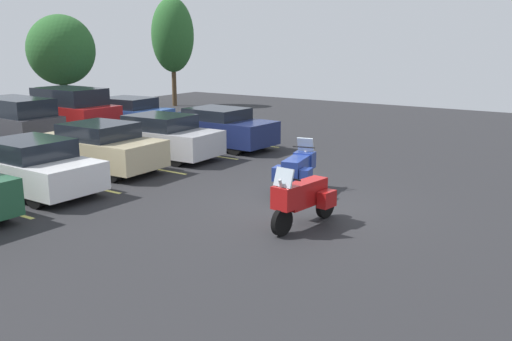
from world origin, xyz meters
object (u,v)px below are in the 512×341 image
(car_silver, at_px, (155,137))
(car_far_blue, at_px, (123,113))
(motorcycle_second, at_px, (298,169))
(car_white, at_px, (27,166))
(motorcycle_touring, at_px, (302,198))
(car_champagne, at_px, (97,147))
(car_far_charcoal, at_px, (12,121))
(car_far_red, at_px, (67,112))
(car_navy, at_px, (214,128))

(car_silver, relative_size, car_far_blue, 1.00)
(motorcycle_second, xyz_separation_m, car_white, (-3.90, 6.05, 0.03))
(motorcycle_touring, xyz_separation_m, car_champagne, (1.20, 7.97, 0.07))
(car_far_charcoal, xyz_separation_m, car_far_red, (2.66, 0.15, 0.06))
(car_white, relative_size, car_silver, 0.93)
(car_far_charcoal, bearing_deg, car_far_red, 3.17)
(motorcycle_touring, distance_m, car_far_charcoal, 14.32)
(car_champagne, xyz_separation_m, car_far_red, (3.82, 6.29, 0.24))
(car_white, xyz_separation_m, car_far_charcoal, (3.92, 6.58, 0.21))
(car_silver, bearing_deg, car_white, -175.26)
(car_white, bearing_deg, car_silver, 4.74)
(car_far_blue, bearing_deg, motorcycle_touring, -119.13)
(car_champagne, distance_m, car_silver, 2.55)
(motorcycle_second, relative_size, car_far_red, 0.45)
(car_white, bearing_deg, car_champagne, 9.02)
(car_white, relative_size, car_far_charcoal, 0.98)
(car_champagne, relative_size, car_far_red, 0.89)
(motorcycle_second, bearing_deg, car_white, 122.79)
(car_champagne, relative_size, car_far_charcoal, 0.95)
(car_silver, height_order, car_navy, car_silver)
(car_white, relative_size, car_champagne, 1.03)
(car_navy, xyz_separation_m, car_far_red, (-1.42, 6.75, 0.25))
(car_silver, bearing_deg, motorcycle_second, -102.17)
(car_navy, bearing_deg, car_silver, 170.31)
(car_far_charcoal, bearing_deg, car_champagne, -100.75)
(car_navy, bearing_deg, car_far_blue, 78.86)
(car_far_blue, bearing_deg, car_silver, -124.09)
(motorcycle_touring, height_order, car_far_red, car_far_red)
(car_champagne, bearing_deg, car_silver, 0.08)
(car_white, relative_size, car_far_red, 0.92)
(car_navy, bearing_deg, motorcycle_second, -124.20)
(motorcycle_touring, xyz_separation_m, car_white, (-1.55, 7.53, 0.03))
(car_silver, height_order, car_far_blue, car_silver)
(motorcycle_second, relative_size, car_navy, 0.45)
(car_far_blue, bearing_deg, car_champagne, -138.10)
(motorcycle_touring, relative_size, car_navy, 0.45)
(car_far_charcoal, bearing_deg, car_silver, -77.33)
(car_champagne, bearing_deg, car_white, -170.98)
(car_champagne, relative_size, car_far_blue, 0.90)
(motorcycle_touring, relative_size, car_white, 0.49)
(car_navy, bearing_deg, motorcycle_touring, -130.64)
(motorcycle_touring, relative_size, motorcycle_second, 0.99)
(car_white, xyz_separation_m, car_champagne, (2.75, 0.44, 0.03))
(car_far_red, bearing_deg, motorcycle_second, -101.81)
(motorcycle_touring, relative_size, car_far_red, 0.45)
(car_champagne, xyz_separation_m, car_far_charcoal, (1.17, 6.15, 0.18))
(motorcycle_touring, xyz_separation_m, car_far_blue, (7.68, 13.79, 0.03))
(car_silver, bearing_deg, car_far_charcoal, 102.67)
(motorcycle_second, relative_size, car_white, 0.49)
(motorcycle_touring, height_order, car_white, car_white)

